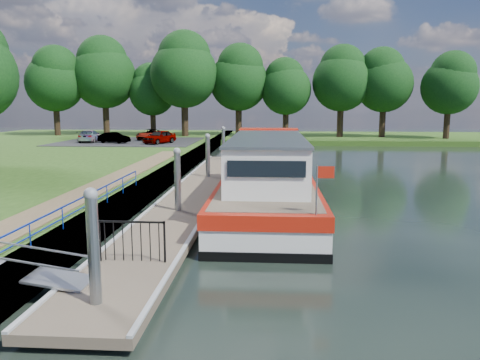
# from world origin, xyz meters

# --- Properties ---
(ground) EXTENTS (160.00, 160.00, 0.00)m
(ground) POSITION_xyz_m (0.00, 0.00, 0.00)
(ground) COLOR black
(ground) RESTS_ON ground
(bank_edge) EXTENTS (1.10, 90.00, 0.78)m
(bank_edge) POSITION_xyz_m (-2.55, 15.00, 0.39)
(bank_edge) COLOR #473D2D
(bank_edge) RESTS_ON ground
(far_bank) EXTENTS (60.00, 18.00, 0.60)m
(far_bank) POSITION_xyz_m (12.00, 52.00, 0.30)
(far_bank) COLOR #264714
(far_bank) RESTS_ON ground
(footpath) EXTENTS (1.60, 40.00, 0.05)m
(footpath) POSITION_xyz_m (-4.40, 8.00, 0.80)
(footpath) COLOR brown
(footpath) RESTS_ON riverbank
(carpark) EXTENTS (14.00, 12.00, 0.06)m
(carpark) POSITION_xyz_m (-11.00, 38.00, 0.81)
(carpark) COLOR black
(carpark) RESTS_ON riverbank
(blue_fence) EXTENTS (0.04, 18.04, 0.72)m
(blue_fence) POSITION_xyz_m (-2.75, 3.00, 1.31)
(blue_fence) COLOR #0C2DBF
(blue_fence) RESTS_ON riverbank
(pontoon) EXTENTS (2.50, 30.00, 0.56)m
(pontoon) POSITION_xyz_m (0.00, 13.00, 0.18)
(pontoon) COLOR brown
(pontoon) RESTS_ON ground
(mooring_piles) EXTENTS (0.30, 27.30, 3.55)m
(mooring_piles) POSITION_xyz_m (0.00, 13.00, 1.28)
(mooring_piles) COLOR gray
(mooring_piles) RESTS_ON ground
(gangway) EXTENTS (2.58, 1.00, 0.92)m
(gangway) POSITION_xyz_m (-1.85, 0.50, 0.63)
(gangway) COLOR #A5A8AD
(gangway) RESTS_ON ground
(gate_panel) EXTENTS (1.85, 0.05, 1.15)m
(gate_panel) POSITION_xyz_m (-0.00, 2.20, 1.15)
(gate_panel) COLOR black
(gate_panel) RESTS_ON ground
(barge) EXTENTS (4.36, 21.15, 4.78)m
(barge) POSITION_xyz_m (3.60, 13.90, 1.09)
(barge) COLOR black
(barge) RESTS_ON ground
(horizon_trees) EXTENTS (54.38, 10.03, 12.87)m
(horizon_trees) POSITION_xyz_m (-1.61, 48.68, 7.95)
(horizon_trees) COLOR #332316
(horizon_trees) RESTS_ON ground
(car_a) EXTENTS (3.01, 4.13, 1.31)m
(car_a) POSITION_xyz_m (-7.23, 35.49, 1.49)
(car_a) COLOR #999999
(car_a) RESTS_ON carpark
(car_b) EXTENTS (3.40, 2.01, 1.06)m
(car_b) POSITION_xyz_m (-11.88, 35.73, 1.36)
(car_b) COLOR #999999
(car_b) RESTS_ON carpark
(car_c) EXTENTS (2.16, 4.32, 1.21)m
(car_c) POSITION_xyz_m (-14.84, 36.98, 1.44)
(car_c) COLOR #999999
(car_c) RESTS_ON carpark
(car_d) EXTENTS (2.54, 4.31, 1.13)m
(car_d) POSITION_xyz_m (-9.44, 40.34, 1.40)
(car_d) COLOR #999999
(car_d) RESTS_ON carpark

